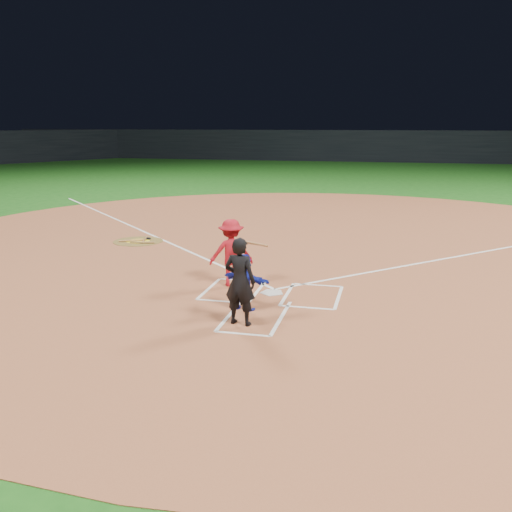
% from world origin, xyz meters
% --- Properties ---
extents(ground, '(120.00, 120.00, 0.00)m').
position_xyz_m(ground, '(0.00, 0.00, 0.00)').
color(ground, '#154E13').
rests_on(ground, ground).
extents(home_plate_dirt, '(28.00, 28.00, 0.01)m').
position_xyz_m(home_plate_dirt, '(0.00, 6.00, 0.01)').
color(home_plate_dirt, brown).
rests_on(home_plate_dirt, ground).
extents(stadium_wall_far, '(80.00, 1.20, 3.20)m').
position_xyz_m(stadium_wall_far, '(0.00, 48.00, 1.60)').
color(stadium_wall_far, black).
rests_on(stadium_wall_far, ground).
extents(home_plate, '(0.60, 0.60, 0.02)m').
position_xyz_m(home_plate, '(0.00, 0.00, 0.02)').
color(home_plate, silver).
rests_on(home_plate, home_plate_dirt).
extents(on_deck_circle, '(1.70, 1.70, 0.01)m').
position_xyz_m(on_deck_circle, '(-5.73, 4.87, 0.02)').
color(on_deck_circle, brown).
rests_on(on_deck_circle, home_plate_dirt).
extents(on_deck_logo, '(0.80, 0.80, 0.00)m').
position_xyz_m(on_deck_logo, '(-5.73, 4.87, 0.02)').
color(on_deck_logo, yellow).
rests_on(on_deck_logo, on_deck_circle).
extents(on_deck_bat_a, '(0.27, 0.83, 0.06)m').
position_xyz_m(on_deck_bat_a, '(-5.58, 5.12, 0.05)').
color(on_deck_bat_a, brown).
rests_on(on_deck_bat_a, on_deck_circle).
extents(on_deck_bat_b, '(0.77, 0.46, 0.06)m').
position_xyz_m(on_deck_bat_b, '(-5.93, 4.77, 0.05)').
color(on_deck_bat_b, '#9E6C3A').
rests_on(on_deck_bat_b, on_deck_circle).
extents(on_deck_bat_c, '(0.84, 0.21, 0.06)m').
position_xyz_m(on_deck_bat_c, '(-5.43, 4.57, 0.05)').
color(on_deck_bat_c, olive).
rests_on(on_deck_bat_c, on_deck_circle).
extents(bat_weight_donut, '(0.19, 0.19, 0.05)m').
position_xyz_m(bat_weight_donut, '(-5.53, 5.27, 0.05)').
color(bat_weight_donut, black).
rests_on(bat_weight_donut, on_deck_circle).
extents(catcher, '(1.22, 0.77, 1.25)m').
position_xyz_m(catcher, '(-0.35, -1.36, 0.64)').
color(catcher, '#1421A7').
rests_on(catcher, home_plate_dirt).
extents(umpire, '(0.72, 0.53, 1.80)m').
position_xyz_m(umpire, '(-0.19, -2.26, 0.91)').
color(umpire, black).
rests_on(umpire, home_plate_dirt).
extents(chalk_markings, '(28.35, 17.32, 0.01)m').
position_xyz_m(chalk_markings, '(0.00, 5.29, 0.01)').
color(chalk_markings, white).
rests_on(chalk_markings, home_plate_dirt).
extents(batter_at_plate, '(1.54, 0.95, 1.68)m').
position_xyz_m(batter_at_plate, '(-1.13, 0.43, 0.85)').
color(batter_at_plate, '#AB131E').
rests_on(batter_at_plate, home_plate_dirt).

